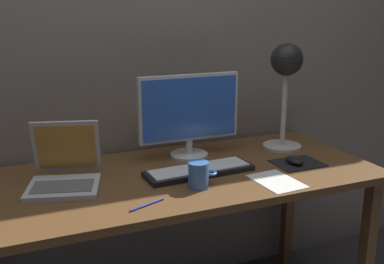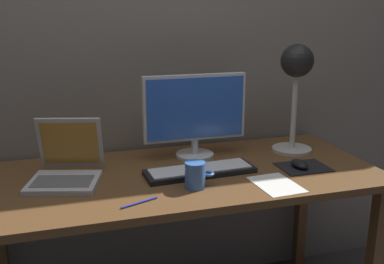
# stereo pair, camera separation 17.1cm
# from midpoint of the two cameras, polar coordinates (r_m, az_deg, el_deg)

# --- Properties ---
(back_wall) EXTENTS (4.80, 0.06, 2.60)m
(back_wall) POSITION_cam_midpoint_polar(r_m,az_deg,el_deg) (2.07, -8.26, 13.20)
(back_wall) COLOR gray
(back_wall) RESTS_ON ground
(desk) EXTENTS (1.60, 0.70, 0.74)m
(desk) POSITION_cam_midpoint_polar(r_m,az_deg,el_deg) (1.83, -4.30, -7.60)
(desk) COLOR brown
(desk) RESTS_ON ground
(monitor) EXTENTS (0.45, 0.17, 0.37)m
(monitor) POSITION_cam_midpoint_polar(r_m,az_deg,el_deg) (1.94, -2.89, 2.49)
(monitor) COLOR silver
(monitor) RESTS_ON desk
(keyboard_main) EXTENTS (0.45, 0.16, 0.03)m
(keyboard_main) POSITION_cam_midpoint_polar(r_m,az_deg,el_deg) (1.79, -1.82, -4.95)
(keyboard_main) COLOR black
(keyboard_main) RESTS_ON desk
(laptop) EXTENTS (0.31, 0.33, 0.23)m
(laptop) POSITION_cam_midpoint_polar(r_m,az_deg,el_deg) (1.76, -18.56, -4.35)
(laptop) COLOR silver
(laptop) RESTS_ON desk
(desk_lamp) EXTENTS (0.18, 0.18, 0.49)m
(desk_lamp) POSITION_cam_midpoint_polar(r_m,az_deg,el_deg) (2.06, 9.54, 7.32)
(desk_lamp) COLOR beige
(desk_lamp) RESTS_ON desk
(mousepad) EXTENTS (0.20, 0.16, 0.00)m
(mousepad) POSITION_cam_midpoint_polar(r_m,az_deg,el_deg) (1.94, 10.83, -3.97)
(mousepad) COLOR black
(mousepad) RESTS_ON desk
(mouse) EXTENTS (0.06, 0.10, 0.03)m
(mouse) POSITION_cam_midpoint_polar(r_m,az_deg,el_deg) (1.92, 10.40, -3.58)
(mouse) COLOR black
(mouse) RESTS_ON mousepad
(coffee_mug) EXTENTS (0.11, 0.08, 0.10)m
(coffee_mug) POSITION_cam_midpoint_polar(r_m,az_deg,el_deg) (1.64, -2.11, -5.51)
(coffee_mug) COLOR #3F72CC
(coffee_mug) RESTS_ON desk
(paper_sheet_near_mouse) EXTENTS (0.16, 0.22, 0.00)m
(paper_sheet_near_mouse) POSITION_cam_midpoint_polar(r_m,az_deg,el_deg) (1.73, 7.92, -6.26)
(paper_sheet_near_mouse) COLOR white
(paper_sheet_near_mouse) RESTS_ON desk
(pen) EXTENTS (0.13, 0.06, 0.01)m
(pen) POSITION_cam_midpoint_polar(r_m,az_deg,el_deg) (1.53, -8.97, -9.18)
(pen) COLOR #2633A5
(pen) RESTS_ON desk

